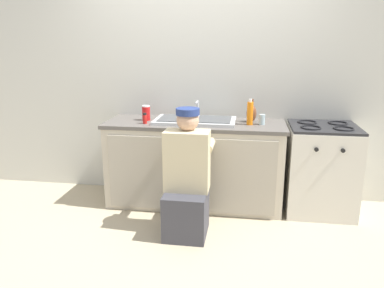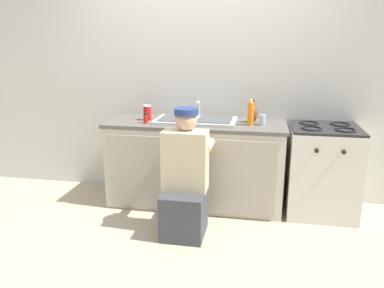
% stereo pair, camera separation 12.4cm
% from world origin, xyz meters
% --- Properties ---
extents(ground_plane, '(12.00, 12.00, 0.00)m').
position_xyz_m(ground_plane, '(0.00, 0.00, 0.00)').
color(ground_plane, tan).
extents(back_wall, '(6.00, 0.10, 2.50)m').
position_xyz_m(back_wall, '(0.00, 0.65, 1.25)').
color(back_wall, silver).
rests_on(back_wall, ground_plane).
extents(counter_cabinet, '(1.75, 0.62, 0.83)m').
position_xyz_m(counter_cabinet, '(0.00, 0.29, 0.41)').
color(counter_cabinet, beige).
rests_on(counter_cabinet, ground_plane).
extents(countertop, '(1.79, 0.62, 0.04)m').
position_xyz_m(countertop, '(0.00, 0.30, 0.84)').
color(countertop, '#5B5651').
rests_on(countertop, counter_cabinet).
extents(sink_double_basin, '(0.80, 0.44, 0.19)m').
position_xyz_m(sink_double_basin, '(0.00, 0.30, 0.88)').
color(sink_double_basin, silver).
rests_on(sink_double_basin, countertop).
extents(stove_range, '(0.64, 0.62, 0.88)m').
position_xyz_m(stove_range, '(1.24, 0.30, 0.44)').
color(stove_range, silver).
rests_on(stove_range, ground_plane).
extents(plumber_person, '(0.42, 0.61, 1.10)m').
position_xyz_m(plumber_person, '(0.02, -0.35, 0.46)').
color(plumber_person, '#3F3F47').
rests_on(plumber_person, ground_plane).
extents(soap_bottle_orange, '(0.06, 0.06, 0.25)m').
position_xyz_m(soap_bottle_orange, '(0.54, 0.26, 0.98)').
color(soap_bottle_orange, orange).
rests_on(soap_bottle_orange, countertop).
extents(soda_cup_red, '(0.08, 0.08, 0.15)m').
position_xyz_m(soda_cup_red, '(-0.50, 0.31, 0.94)').
color(soda_cup_red, red).
rests_on(soda_cup_red, countertop).
extents(water_glass, '(0.06, 0.06, 0.10)m').
position_xyz_m(water_glass, '(0.66, 0.29, 0.91)').
color(water_glass, '#ADC6CC').
rests_on(water_glass, countertop).
extents(vase_decorative, '(0.10, 0.10, 0.23)m').
position_xyz_m(vase_decorative, '(0.55, 0.40, 0.95)').
color(vase_decorative, brown).
rests_on(vase_decorative, countertop).
extents(spice_bottle_red, '(0.04, 0.04, 0.10)m').
position_xyz_m(spice_bottle_red, '(-0.48, 0.16, 0.91)').
color(spice_bottle_red, red).
rests_on(spice_bottle_red, countertop).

